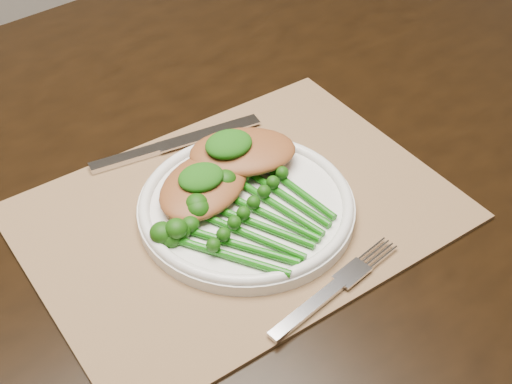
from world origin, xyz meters
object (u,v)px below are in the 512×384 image
dinner_plate (246,206)px  broccolini_bundle (264,220)px  dining_table (182,350)px  placemat (239,213)px  chicken_fillet_left (204,185)px

dinner_plate → broccolini_bundle: size_ratio=1.14×
dining_table → broccolini_bundle: (0.04, -0.16, 0.40)m
dining_table → placemat: size_ratio=3.66×
dining_table → dinner_plate: dinner_plate is taller
chicken_fillet_left → placemat: bearing=-83.0°
placemat → dinner_plate: bearing=-47.8°
chicken_fillet_left → dining_table: bearing=69.5°
dining_table → chicken_fillet_left: bearing=-87.4°
dining_table → broccolini_bundle: size_ratio=7.98×
dining_table → chicken_fillet_left: (0.01, -0.08, 0.40)m
dinner_plate → broccolini_bundle: broccolini_bundle is taller
placemat → chicken_fillet_left: chicken_fillet_left is taller
chicken_fillet_left → broccolini_bundle: size_ratio=0.59×
placemat → chicken_fillet_left: size_ratio=3.71×
dining_table → placemat: 0.39m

